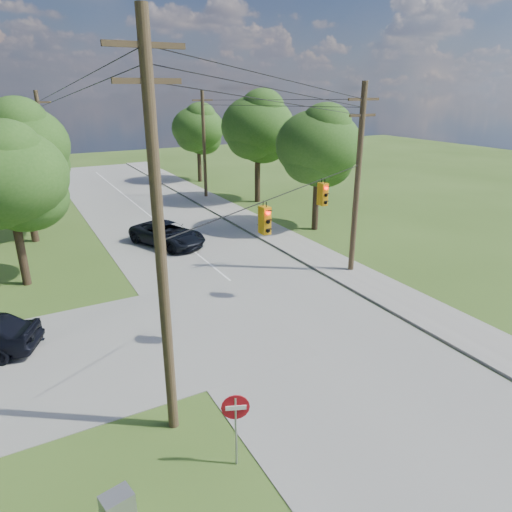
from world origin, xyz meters
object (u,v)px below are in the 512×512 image
pole_ne (358,179)px  car_main_north (167,234)px  pole_north_w (45,154)px  pole_sw (160,241)px  pole_north_e (204,144)px  do_not_enter_sign (236,415)px

pole_ne → car_main_north: size_ratio=1.85×
pole_north_w → car_main_north: (5.93, -12.36, -4.31)m
pole_sw → car_main_north: bearing=72.2°
pole_sw → pole_north_e: 32.55m
pole_north_w → pole_ne: bearing=-57.7°
pole_north_e → car_main_north: bearing=-122.8°
pole_sw → do_not_enter_sign: pole_sw is taller
pole_ne → pole_sw: bearing=-150.6°
pole_north_w → car_main_north: bearing=-64.4°
pole_ne → pole_north_w: 26.03m
pole_north_w → do_not_enter_sign: bearing=-87.4°
pole_north_w → pole_north_e: bearing=0.0°
pole_ne → car_main_north: 13.35m
car_main_north → do_not_enter_sign: size_ratio=2.39×
pole_sw → do_not_enter_sign: (1.05, -2.40, -4.50)m
do_not_enter_sign → pole_sw: bearing=136.0°
pole_north_e → do_not_enter_sign: 34.51m
pole_north_e → pole_north_w: size_ratio=1.00×
car_main_north → pole_ne: bearing=-74.3°
pole_north_w → car_main_north: pole_north_w is taller
pole_sw → pole_north_w: (-0.40, 29.60, -1.10)m
pole_north_e → pole_sw: bearing=-114.5°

